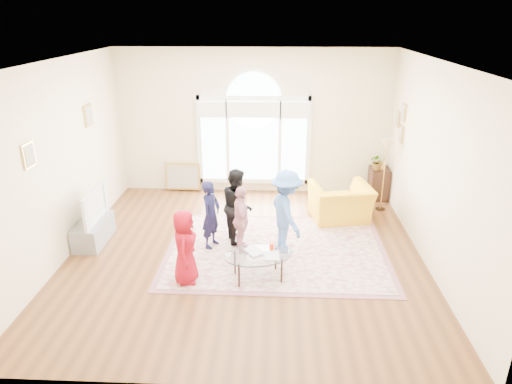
{
  "coord_description": "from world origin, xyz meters",
  "views": [
    {
      "loc": [
        0.5,
        -6.9,
        3.88
      ],
      "look_at": [
        0.17,
        0.3,
        1.02
      ],
      "focal_mm": 32.0,
      "sensor_mm": 36.0,
      "label": 1
    }
  ],
  "objects_px": {
    "area_rug": "(276,250)",
    "armchair": "(340,203)",
    "tv_console": "(93,231)",
    "television": "(90,205)",
    "coffee_table": "(258,256)"
  },
  "relations": [
    {
      "from": "area_rug",
      "to": "armchair",
      "type": "bearing_deg",
      "value": 46.64
    },
    {
      "from": "area_rug",
      "to": "tv_console",
      "type": "height_order",
      "value": "tv_console"
    },
    {
      "from": "area_rug",
      "to": "television",
      "type": "height_order",
      "value": "television"
    },
    {
      "from": "area_rug",
      "to": "coffee_table",
      "type": "bearing_deg",
      "value": -107.08
    },
    {
      "from": "armchair",
      "to": "coffee_table",
      "type": "bearing_deg",
      "value": 44.73
    },
    {
      "from": "television",
      "to": "coffee_table",
      "type": "height_order",
      "value": "television"
    },
    {
      "from": "area_rug",
      "to": "tv_console",
      "type": "relative_size",
      "value": 3.6
    },
    {
      "from": "area_rug",
      "to": "television",
      "type": "relative_size",
      "value": 3.47
    },
    {
      "from": "armchair",
      "to": "area_rug",
      "type": "bearing_deg",
      "value": 35.8
    },
    {
      "from": "area_rug",
      "to": "tv_console",
      "type": "distance_m",
      "value": 3.3
    },
    {
      "from": "television",
      "to": "armchair",
      "type": "height_order",
      "value": "television"
    },
    {
      "from": "television",
      "to": "armchair",
      "type": "relative_size",
      "value": 0.93
    },
    {
      "from": "tv_console",
      "to": "coffee_table",
      "type": "xyz_separation_m",
      "value": [
        3.0,
        -1.08,
        0.19
      ]
    },
    {
      "from": "area_rug",
      "to": "tv_console",
      "type": "bearing_deg",
      "value": 177.03
    },
    {
      "from": "area_rug",
      "to": "armchair",
      "type": "distance_m",
      "value": 1.87
    }
  ]
}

